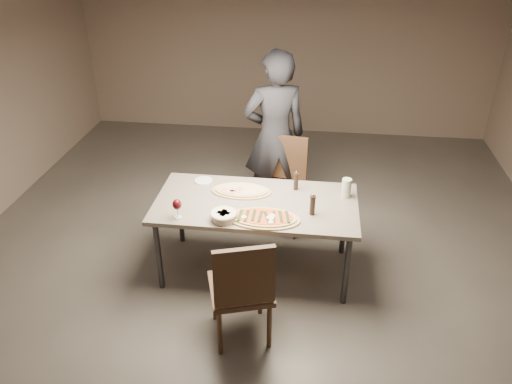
# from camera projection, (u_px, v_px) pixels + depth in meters

# --- Properties ---
(room) EXTENTS (7.00, 7.00, 7.00)m
(room) POSITION_uv_depth(u_px,v_px,m) (256.00, 134.00, 4.11)
(room) COLOR #534D47
(room) RESTS_ON ground
(dining_table) EXTENTS (1.80, 0.90, 0.75)m
(dining_table) POSITION_uv_depth(u_px,v_px,m) (256.00, 207.00, 4.46)
(dining_table) COLOR slate
(dining_table) RESTS_ON ground
(zucchini_pizza) EXTENTS (0.62, 0.34, 0.05)m
(zucchini_pizza) POSITION_uv_depth(u_px,v_px,m) (264.00, 218.00, 4.17)
(zucchini_pizza) COLOR tan
(zucchini_pizza) RESTS_ON dining_table
(ham_pizza) EXTENTS (0.55, 0.30, 0.04)m
(ham_pizza) POSITION_uv_depth(u_px,v_px,m) (241.00, 190.00, 4.58)
(ham_pizza) COLOR tan
(ham_pizza) RESTS_ON dining_table
(bread_basket) EXTENTS (0.22, 0.22, 0.08)m
(bread_basket) POSITION_uv_depth(u_px,v_px,m) (224.00, 215.00, 4.15)
(bread_basket) COLOR beige
(bread_basket) RESTS_ON dining_table
(oil_dish) EXTENTS (0.12, 0.12, 0.01)m
(oil_dish) POSITION_uv_depth(u_px,v_px,m) (254.00, 195.00, 4.53)
(oil_dish) COLOR white
(oil_dish) RESTS_ON dining_table
(pepper_mill_left) EXTENTS (0.05, 0.05, 0.19)m
(pepper_mill_left) POSITION_uv_depth(u_px,v_px,m) (296.00, 181.00, 4.58)
(pepper_mill_left) COLOR black
(pepper_mill_left) RESTS_ON dining_table
(pepper_mill_right) EXTENTS (0.05, 0.05, 0.20)m
(pepper_mill_right) POSITION_uv_depth(u_px,v_px,m) (313.00, 205.00, 4.21)
(pepper_mill_right) COLOR black
(pepper_mill_right) RESTS_ON dining_table
(carafe) EXTENTS (0.09, 0.09, 0.18)m
(carafe) POSITION_uv_depth(u_px,v_px,m) (346.00, 188.00, 4.47)
(carafe) COLOR silver
(carafe) RESTS_ON dining_table
(wine_glass) EXTENTS (0.08, 0.08, 0.17)m
(wine_glass) POSITION_uv_depth(u_px,v_px,m) (177.00, 205.00, 4.15)
(wine_glass) COLOR silver
(wine_glass) RESTS_ON dining_table
(side_plate) EXTENTS (0.17, 0.17, 0.01)m
(side_plate) POSITION_uv_depth(u_px,v_px,m) (204.00, 181.00, 4.76)
(side_plate) COLOR white
(side_plate) RESTS_ON dining_table
(chair_near) EXTENTS (0.59, 0.59, 0.99)m
(chair_near) POSITION_uv_depth(u_px,v_px,m) (242.00, 287.00, 3.73)
(chair_near) COLOR #3F291A
(chair_near) RESTS_ON ground
(chair_far) EXTENTS (0.52, 0.52, 0.98)m
(chair_far) POSITION_uv_depth(u_px,v_px,m) (284.00, 178.00, 5.25)
(chair_far) COLOR #3F291A
(chair_far) RESTS_ON ground
(diner) EXTENTS (0.78, 0.63, 1.85)m
(diner) POSITION_uv_depth(u_px,v_px,m) (275.00, 137.00, 5.26)
(diner) COLOR black
(diner) RESTS_ON ground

